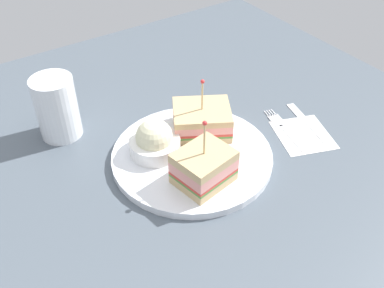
{
  "coord_description": "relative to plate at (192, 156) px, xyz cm",
  "views": [
    {
      "loc": [
        45.65,
        -30.82,
        49.11
      ],
      "look_at": [
        0.0,
        0.0,
        3.28
      ],
      "focal_mm": 41.36,
      "sensor_mm": 36.0,
      "label": 1
    }
  ],
  "objects": [
    {
      "name": "drink_glass",
      "position": [
        -18.7,
        -15.3,
        4.55
      ],
      "size": [
        7.19,
        7.19,
        11.21
      ],
      "color": "silver",
      "rests_on": "ground_plane"
    },
    {
      "name": "napkin",
      "position": [
        5.74,
        20.04,
        -0.57
      ],
      "size": [
        12.63,
        12.02,
        0.15
      ],
      "primitive_type": "cube",
      "rotation": [
        0.0,
        0.0,
        9.07
      ],
      "color": "white",
      "rests_on": "ground_plane"
    },
    {
      "name": "knife",
      "position": [
        2.86,
        23.32,
        -0.47
      ],
      "size": [
        12.81,
        4.37,
        0.35
      ],
      "color": "silver",
      "rests_on": "ground_plane"
    },
    {
      "name": "coleslaw_bowl",
      "position": [
        -3.8,
        -4.8,
        2.89
      ],
      "size": [
        8.44,
        8.44,
        6.08
      ],
      "color": "white",
      "rests_on": "plate"
    },
    {
      "name": "sandwich_half_front",
      "position": [
        6.28,
        -2.12,
        3.43
      ],
      "size": [
        8.17,
        9.21,
        11.43
      ],
      "color": "tan",
      "rests_on": "plate"
    },
    {
      "name": "plate",
      "position": [
        0.0,
        0.0,
        0.0
      ],
      "size": [
        26.59,
        26.59,
        1.28
      ],
      "primitive_type": "cylinder",
      "color": "white",
      "rests_on": "ground_plane"
    },
    {
      "name": "sandwich_half_back",
      "position": [
        -4.24,
        4.92,
        2.92
      ],
      "size": [
        11.98,
        12.53,
        10.28
      ],
      "color": "tan",
      "rests_on": "plate"
    },
    {
      "name": "ground_plane",
      "position": [
        0.0,
        0.0,
        -1.64
      ],
      "size": [
        100.5,
        100.5,
        2.0
      ],
      "primitive_type": "cube",
      "color": "#4C5660"
    },
    {
      "name": "fork",
      "position": [
        1.35,
        18.61,
        -0.47
      ],
      "size": [
        12.76,
        4.14,
        0.35
      ],
      "color": "silver",
      "rests_on": "ground_plane"
    }
  ]
}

